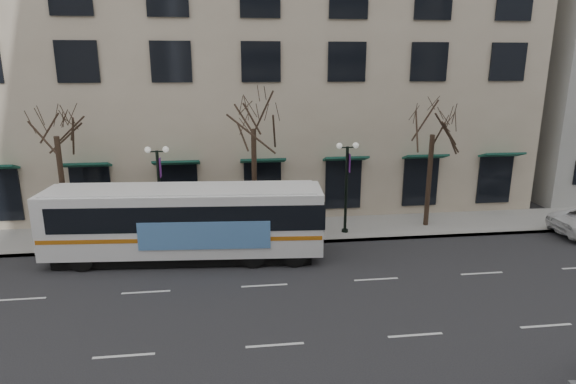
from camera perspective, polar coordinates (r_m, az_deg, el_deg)
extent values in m
plane|color=black|center=(19.21, -2.26, -14.01)|extent=(160.00, 160.00, 0.00)
cube|color=gray|center=(28.09, 6.35, -4.30)|extent=(80.00, 4.00, 0.15)
cube|color=tan|center=(37.85, -8.59, 18.91)|extent=(40.00, 20.00, 24.00)
cylinder|color=black|center=(27.72, -25.09, 0.12)|extent=(0.28, 0.28, 5.74)
cylinder|color=black|center=(26.36, -4.00, 1.05)|extent=(0.28, 0.28, 5.95)
cylinder|color=black|center=(28.73, 16.35, 1.13)|extent=(0.28, 0.28, 5.46)
cylinder|color=black|center=(26.11, -14.92, -0.64)|extent=(0.16, 0.16, 5.00)
cylinder|color=black|center=(26.82, -14.58, -5.48)|extent=(0.36, 0.36, 0.30)
cube|color=black|center=(25.58, -15.28, 4.65)|extent=(0.90, 0.06, 0.06)
sphere|color=silver|center=(25.64, -16.30, 4.82)|extent=(0.32, 0.32, 0.32)
sphere|color=silver|center=(25.51, -14.30, 4.91)|extent=(0.32, 0.32, 0.32)
cube|color=#581E72|center=(25.73, -14.89, 2.80)|extent=(0.04, 0.45, 1.00)
cylinder|color=black|center=(26.63, 6.90, 0.07)|extent=(0.16, 0.16, 5.00)
cylinder|color=black|center=(27.33, 6.75, -4.70)|extent=(0.36, 0.36, 0.30)
cube|color=black|center=(26.11, 7.07, 5.27)|extent=(0.90, 0.06, 0.06)
sphere|color=silver|center=(25.99, 6.11, 5.47)|extent=(0.32, 0.32, 0.32)
sphere|color=silver|center=(26.21, 8.03, 5.49)|extent=(0.32, 0.32, 0.32)
cube|color=#581E72|center=(26.30, 7.26, 3.44)|extent=(0.04, 0.45, 1.00)
cube|color=white|center=(23.80, -12.13, -3.23)|extent=(13.35, 3.85, 3.02)
cube|color=black|center=(24.38, -11.91, -7.03)|extent=(12.28, 3.43, 0.49)
cube|color=black|center=(23.61, -11.40, -2.15)|extent=(12.83, 3.85, 1.21)
cube|color=#C26812|center=(23.97, -12.06, -4.42)|extent=(13.22, 3.87, 0.20)
cube|color=#548ACE|center=(22.38, -9.88, -5.12)|extent=(6.03, 0.53, 1.32)
cube|color=white|center=(23.38, -12.34, 0.36)|extent=(12.67, 3.52, 0.09)
cylinder|color=black|center=(24.34, -23.27, -7.39)|extent=(1.12, 0.39, 1.10)
cylinder|color=black|center=(26.56, -21.43, -5.36)|extent=(1.12, 0.39, 1.10)
cylinder|color=black|center=(22.81, -4.17, -7.64)|extent=(1.12, 0.39, 1.10)
cylinder|color=black|center=(25.16, -4.04, -5.43)|extent=(1.12, 0.39, 1.10)
cylinder|color=black|center=(22.84, 0.84, -7.56)|extent=(1.12, 0.39, 1.10)
cylinder|color=black|center=(25.19, 0.47, -5.36)|extent=(1.12, 0.39, 1.10)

